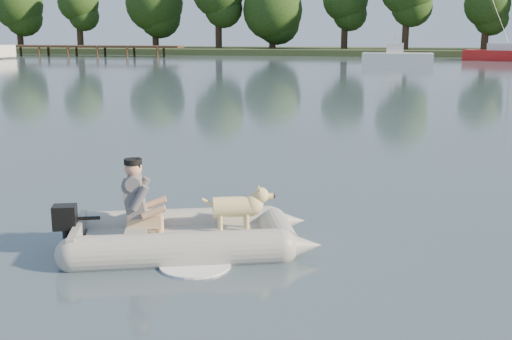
% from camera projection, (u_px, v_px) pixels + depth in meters
% --- Properties ---
extents(water, '(160.00, 160.00, 0.00)m').
position_uv_depth(water, '(231.00, 269.00, 7.10)').
color(water, slate).
rests_on(water, ground).
extents(shore_bank, '(160.00, 12.00, 0.70)m').
position_uv_depth(shore_bank, '(367.00, 52.00, 66.47)').
color(shore_bank, '#47512D').
rests_on(shore_bank, water).
extents(dock, '(18.00, 2.00, 1.04)m').
position_uv_depth(dock, '(91.00, 51.00, 61.68)').
color(dock, '#4C331E').
rests_on(dock, water).
extents(treeline, '(84.66, 7.35, 9.27)m').
position_uv_depth(treeline, '(428.00, 1.00, 63.42)').
color(treeline, '#332316').
rests_on(treeline, shore_bank).
extents(dinghy, '(5.05, 4.44, 1.20)m').
position_uv_depth(dinghy, '(187.00, 208.00, 7.67)').
color(dinghy, gray).
rests_on(dinghy, water).
extents(man, '(0.76, 0.70, 0.93)m').
position_uv_depth(man, '(136.00, 196.00, 7.60)').
color(man, '#5A5A5E').
rests_on(man, dinghy).
extents(dog, '(0.85, 0.52, 0.53)m').
position_uv_depth(dog, '(233.00, 210.00, 7.79)').
color(dog, '#D1BD78').
rests_on(dog, dinghy).
extents(outboard_motor, '(0.42, 0.35, 0.68)m').
position_uv_depth(outboard_motor, '(66.00, 232.00, 7.54)').
color(outboard_motor, black).
rests_on(outboard_motor, dinghy).
extents(motorboat, '(5.43, 2.20, 2.28)m').
position_uv_depth(motorboat, '(398.00, 50.00, 48.00)').
color(motorboat, white).
rests_on(motorboat, water).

